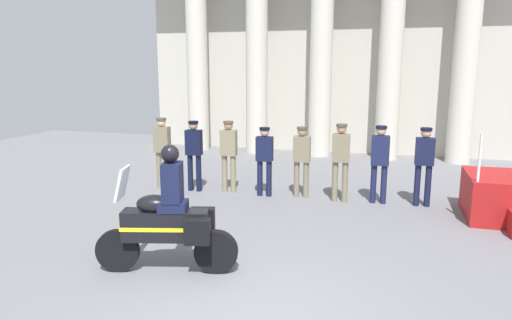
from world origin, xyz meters
TOP-DOWN VIEW (x-y plane):
  - colonnade_backdrop at (-0.77, 11.53)m, footprint 12.81×1.59m
  - officer_in_row_0 at (-3.85, 5.55)m, footprint 0.39×0.24m
  - officer_in_row_1 at (-2.97, 5.47)m, footprint 0.39×0.24m
  - officer_in_row_2 at (-2.13, 5.61)m, footprint 0.39×0.24m
  - officer_in_row_3 at (-1.21, 5.49)m, footprint 0.39×0.24m
  - officer_in_row_4 at (-0.37, 5.64)m, footprint 0.39×0.24m
  - officer_in_row_5 at (0.53, 5.49)m, footprint 0.39×0.24m
  - officer_in_row_6 at (1.37, 5.61)m, footprint 0.39×0.24m
  - officer_in_row_7 at (2.28, 5.65)m, footprint 0.39×0.24m
  - motorcycle_with_rider at (-1.43, 1.08)m, footprint 2.05×0.87m

SIDE VIEW (x-z plane):
  - motorcycle_with_rider at x=-1.43m, z-range -0.16..1.74m
  - officer_in_row_3 at x=-1.21m, z-range 0.15..1.76m
  - officer_in_row_4 at x=-0.37m, z-range 0.15..1.79m
  - officer_in_row_1 at x=-2.97m, z-range 0.16..1.87m
  - officer_in_row_7 at x=2.28m, z-range 0.16..1.87m
  - officer_in_row_6 at x=1.37m, z-range 0.15..1.88m
  - officer_in_row_2 at x=-2.13m, z-range 0.16..1.88m
  - officer_in_row_0 at x=-3.85m, z-range 0.16..1.91m
  - officer_in_row_5 at x=0.53m, z-range 0.16..1.91m
  - colonnade_backdrop at x=-0.77m, z-range 0.19..7.38m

